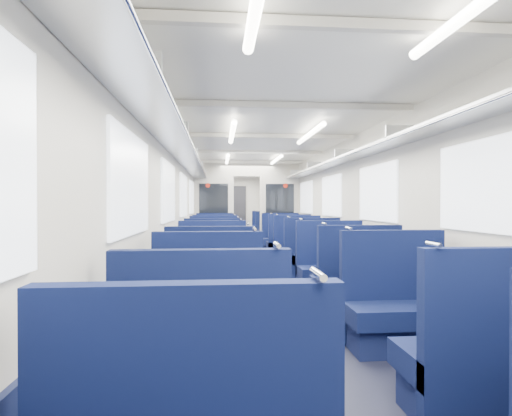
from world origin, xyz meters
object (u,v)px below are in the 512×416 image
object	(u,v)px
seat_6	(208,317)
seat_20	(216,236)
seat_18	(215,241)
seat_16	(215,247)
seat_11	(331,271)
seat_23	(267,232)
end_door	(237,210)
seat_12	(213,260)
seat_4	(202,373)
seat_9	(356,286)
seat_8	(210,290)
seat_19	(281,241)
bulkhead	(247,205)
seat_5	(488,366)
seat_10	(212,272)
seat_7	(398,312)
seat_14	(214,253)
seat_17	(289,246)
seat_13	(310,259)
seat_15	(298,251)
seat_21	(271,235)
seat_22	(216,233)

from	to	relation	value
seat_6	seat_20	size ratio (longest dim) A/B	1.00
seat_18	seat_16	bearing A→B (deg)	-90.00
seat_11	seat_23	xyz separation A→B (m)	(0.00, 7.94, 0.00)
end_door	seat_12	world-z (taller)	end_door
seat_20	seat_4	bearing A→B (deg)	-90.00
seat_6	seat_9	size ratio (longest dim) A/B	1.00
seat_8	seat_9	xyz separation A→B (m)	(1.66, 0.09, 0.00)
seat_12	seat_19	xyz separation A→B (m)	(1.66, 3.47, 0.00)
end_door	bulkhead	size ratio (longest dim) A/B	0.71
seat_5	seat_9	size ratio (longest dim) A/B	1.00
seat_9	seat_10	world-z (taller)	same
seat_9	seat_8	bearing A→B (deg)	-176.73
seat_5	seat_7	world-z (taller)	same
seat_14	seat_17	distance (m)	2.09
seat_7	seat_12	world-z (taller)	same
seat_5	seat_9	xyz separation A→B (m)	(0.00, 2.38, 0.00)
bulkhead	seat_17	bearing A→B (deg)	-64.20
seat_12	seat_23	size ratio (longest dim) A/B	1.00
seat_13	seat_23	xyz separation A→B (m)	(0.00, 6.56, 0.00)
seat_18	seat_20	size ratio (longest dim) A/B	1.00
seat_7	seat_8	bearing A→B (deg)	147.62
end_door	seat_23	bearing A→B (deg)	-77.17
seat_15	seat_12	bearing A→B (deg)	-144.94
seat_13	seat_16	world-z (taller)	same
seat_23	seat_5	bearing A→B (deg)	-90.00
seat_11	seat_10	bearing A→B (deg)	176.54
seat_4	seat_7	bearing A→B (deg)	35.78
seat_10	seat_12	size ratio (longest dim) A/B	1.00
seat_19	seat_18	bearing A→B (deg)	179.57
seat_8	seat_9	distance (m)	1.66
seat_16	seat_14	bearing A→B (deg)	-90.00
seat_9	seat_17	xyz separation A→B (m)	(0.00, 4.67, 0.00)
bulkhead	seat_8	xyz separation A→B (m)	(-0.83, -6.48, -0.91)
seat_12	seat_20	world-z (taller)	same
seat_9	seat_17	size ratio (longest dim) A/B	1.00
seat_7	seat_12	xyz separation A→B (m)	(-1.66, 3.51, 0.00)
end_door	seat_5	size ratio (longest dim) A/B	1.87
seat_15	seat_23	world-z (taller)	same
seat_6	seat_11	size ratio (longest dim) A/B	1.00
seat_7	seat_21	distance (m)	9.05
seat_16	seat_19	bearing A→B (deg)	38.90
seat_23	seat_11	bearing A→B (deg)	-90.00
seat_10	seat_23	bearing A→B (deg)	78.04
seat_7	seat_21	bearing A→B (deg)	90.00
end_door	seat_11	distance (m)	11.63
seat_19	seat_21	distance (m)	2.07
seat_11	seat_18	distance (m)	5.08
seat_9	seat_14	size ratio (longest dim) A/B	1.00
seat_22	seat_6	bearing A→B (deg)	-90.00
seat_15	seat_19	distance (m)	2.31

